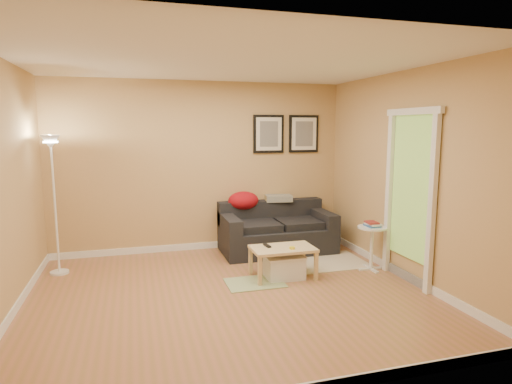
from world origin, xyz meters
TOP-DOWN VIEW (x-y plane):
  - floor at (0.00, 0.00)m, footprint 4.50×4.50m
  - ceiling at (0.00, 0.00)m, footprint 4.50×4.50m
  - wall_back at (0.00, 2.00)m, footprint 4.50×0.00m
  - wall_front at (0.00, -2.00)m, footprint 4.50×0.00m
  - wall_left at (-2.25, 0.00)m, footprint 0.00×4.00m
  - wall_right at (2.25, 0.00)m, footprint 0.00×4.00m
  - baseboard_back at (0.00, 1.99)m, footprint 4.50×0.02m
  - baseboard_left at (-2.24, 0.00)m, footprint 0.02×4.00m
  - baseboard_right at (2.24, 0.00)m, footprint 0.02×4.00m
  - sofa at (1.08, 1.53)m, footprint 1.70×0.90m
  - red_throw at (0.63, 1.83)m, footprint 0.48×0.36m
  - plaid_throw at (1.21, 1.85)m, footprint 0.45×0.32m
  - framed_print_left at (1.08, 1.98)m, footprint 0.50×0.04m
  - framed_print_right at (1.68, 1.98)m, footprint 0.50×0.04m
  - area_rug at (1.50, 0.82)m, footprint 1.25×0.85m
  - green_runner at (0.37, 0.28)m, footprint 0.70×0.50m
  - coffee_table at (0.77, 0.39)m, footprint 0.86×0.59m
  - remote_control at (0.59, 0.48)m, footprint 0.06×0.16m
  - tape_roll at (0.86, 0.28)m, footprint 0.07×0.07m
  - storage_bin at (0.78, 0.36)m, footprint 0.49×0.36m
  - side_table at (2.02, 0.35)m, footprint 0.39×0.39m
  - book_stack at (2.02, 0.36)m, footprint 0.22×0.25m
  - floor_lamp at (-2.00, 1.34)m, footprint 0.24×0.24m
  - doorway at (2.20, -0.15)m, footprint 0.12×1.01m

SIDE VIEW (x-z plane):
  - floor at x=0.00m, z-range 0.00..0.00m
  - area_rug at x=1.50m, z-range 0.00..0.01m
  - green_runner at x=0.37m, z-range 0.00..0.01m
  - baseboard_back at x=0.00m, z-range 0.00..0.10m
  - baseboard_left at x=-2.24m, z-range 0.00..0.10m
  - baseboard_right at x=2.24m, z-range 0.00..0.10m
  - storage_bin at x=0.78m, z-range 0.00..0.30m
  - coffee_table at x=0.77m, z-range 0.00..0.40m
  - side_table at x=2.02m, z-range 0.00..0.59m
  - sofa at x=1.08m, z-range 0.00..0.75m
  - remote_control at x=0.59m, z-range 0.40..0.42m
  - tape_roll at x=0.86m, z-range 0.40..0.43m
  - book_stack at x=2.02m, z-range 0.59..0.66m
  - red_throw at x=0.63m, z-range 0.63..0.91m
  - plaid_throw at x=1.21m, z-range 0.73..0.83m
  - floor_lamp at x=-2.00m, z-range -0.05..1.77m
  - doorway at x=2.20m, z-range -0.04..2.09m
  - wall_back at x=0.00m, z-range -0.95..3.55m
  - wall_front at x=0.00m, z-range -0.95..3.55m
  - wall_left at x=-2.25m, z-range -0.70..3.30m
  - wall_right at x=2.25m, z-range -0.70..3.30m
  - framed_print_left at x=1.08m, z-range 1.50..2.10m
  - framed_print_right at x=1.68m, z-range 1.50..2.10m
  - ceiling at x=0.00m, z-range 2.60..2.60m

